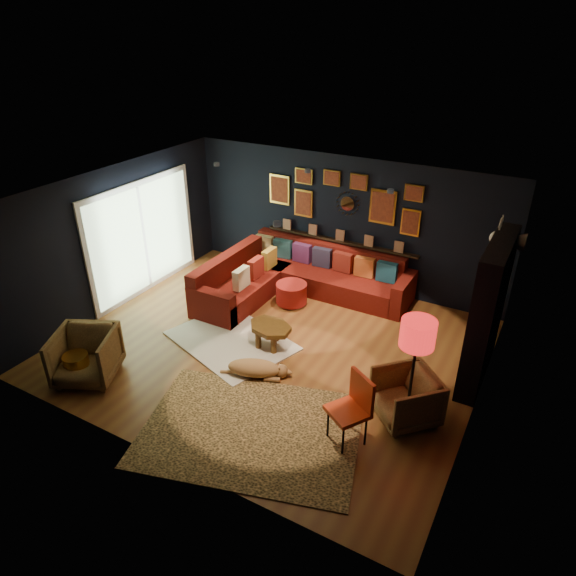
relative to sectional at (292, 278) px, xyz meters
The scene contains 20 objects.
floor 1.94m from the sectional, 71.24° to the right, with size 6.50×6.50×0.00m, color brown.
room_walls 2.29m from the sectional, 71.24° to the right, with size 6.50×6.50×6.50m.
sectional is the anchor object (origin of this frame).
ledge 1.22m from the sectional, 54.82° to the left, with size 3.20×0.12×0.04m, color black.
gallery_wall 1.84m from the sectional, 56.49° to the left, with size 3.15×0.04×1.02m.
sunburst_mirror 1.80m from the sectional, 51.91° to the left, with size 0.47×0.16×0.47m.
fireplace 3.88m from the sectional, 13.77° to the right, with size 0.31×1.60×2.20m.
deer_head 4.15m from the sectional, ahead, with size 0.50×0.28×0.45m.
sliding_door 2.97m from the sectional, 155.08° to the right, with size 0.06×2.80×2.20m.
ceiling_spots 2.53m from the sectional, 58.65° to the right, with size 3.30×2.50×0.06m.
shag_rug 2.03m from the sectional, 91.85° to the right, with size 2.01×1.46×0.03m, color silver.
leopard_rug 3.87m from the sectional, 69.20° to the right, with size 2.85×2.03×0.02m, color tan.
coffee_table 1.91m from the sectional, 71.82° to the right, with size 0.89×0.74×0.39m.
pouf 0.43m from the sectional, 61.61° to the right, with size 0.59×0.59×0.39m, color #A61F1B.
armchair_left 4.10m from the sectional, 109.71° to the right, with size 0.85×0.80×0.88m, color tan.
armchair_right 3.88m from the sectional, 37.91° to the right, with size 0.76×0.71×0.78m, color tan.
gold_stool 4.24m from the sectional, 110.12° to the right, with size 0.37×0.37×0.46m, color gold.
orange_chair 4.04m from the sectional, 50.05° to the right, with size 0.63×0.63×0.97m.
floor_lamp 4.09m from the sectional, 38.09° to the right, with size 0.44×0.44×1.61m.
dog 2.71m from the sectional, 73.28° to the right, with size 1.11×0.55×0.35m, color #A97A49, non-canonical shape.
Camera 1 is at (3.69, -6.04, 4.89)m, focal length 32.00 mm.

